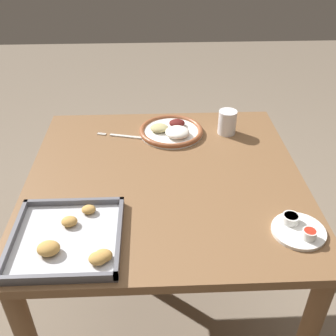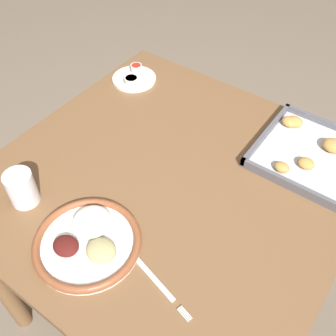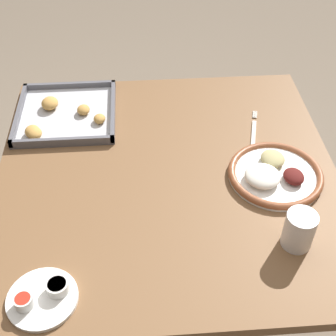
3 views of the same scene
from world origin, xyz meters
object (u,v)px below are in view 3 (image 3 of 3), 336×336
Objects in this scene: dinner_plate at (274,174)px; fork at (254,135)px; baking_tray at (64,114)px; saucer_plate at (43,297)px; drinking_cup at (299,230)px.

fork is (0.18, 0.02, -0.01)m from dinner_plate.
dinner_plate is 1.22× the size of fork.
baking_tray reaches higher than fork.
saucer_plate is at bearing 146.55° from fork.
fork is 0.69× the size of baking_tray.
fork is at bearing -102.84° from baking_tray.
drinking_cup reaches higher than baking_tray.
drinking_cup is (-0.53, -0.59, 0.04)m from baking_tray.
saucer_plate is at bearing -178.91° from baking_tray.
saucer_plate is 0.64m from baking_tray.
fork is at bearing 5.55° from dinner_plate.
saucer_plate is 0.59m from drinking_cup.
baking_tray is (0.13, 0.57, 0.01)m from fork.
dinner_plate reaches higher than baking_tray.
dinner_plate is 2.67× the size of drinking_cup.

